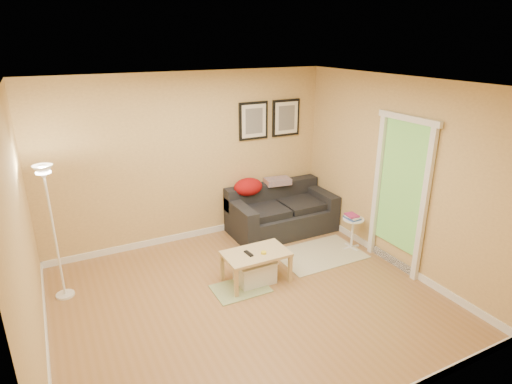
{
  "coord_description": "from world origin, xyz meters",
  "views": [
    {
      "loc": [
        -1.95,
        -4.03,
        3.06
      ],
      "look_at": [
        0.55,
        0.85,
        1.05
      ],
      "focal_mm": 29.86,
      "sensor_mm": 36.0,
      "label": 1
    }
  ],
  "objects_px": {
    "side_table": "(352,233)",
    "coffee_table": "(256,267)",
    "sofa": "(282,210)",
    "book_stack": "(352,216)",
    "storage_bin": "(255,271)",
    "floor_lamp": "(55,237)"
  },
  "relations": [
    {
      "from": "sofa",
      "to": "book_stack",
      "type": "xyz_separation_m",
      "value": [
        0.62,
        -1.01,
        0.15
      ]
    },
    {
      "from": "side_table",
      "to": "coffee_table",
      "type": "bearing_deg",
      "value": -174.55
    },
    {
      "from": "coffee_table",
      "to": "book_stack",
      "type": "height_order",
      "value": "book_stack"
    },
    {
      "from": "sofa",
      "to": "book_stack",
      "type": "relative_size",
      "value": 7.5
    },
    {
      "from": "coffee_table",
      "to": "storage_bin",
      "type": "xyz_separation_m",
      "value": [
        -0.02,
        -0.01,
        -0.06
      ]
    },
    {
      "from": "floor_lamp",
      "to": "coffee_table",
      "type": "bearing_deg",
      "value": -18.82
    },
    {
      "from": "book_stack",
      "to": "floor_lamp",
      "type": "height_order",
      "value": "floor_lamp"
    },
    {
      "from": "coffee_table",
      "to": "storage_bin",
      "type": "bearing_deg",
      "value": -172.0
    },
    {
      "from": "storage_bin",
      "to": "floor_lamp",
      "type": "distance_m",
      "value": 2.49
    },
    {
      "from": "sofa",
      "to": "floor_lamp",
      "type": "relative_size",
      "value": 0.99
    },
    {
      "from": "book_stack",
      "to": "coffee_table",
      "type": "bearing_deg",
      "value": -169.67
    },
    {
      "from": "book_stack",
      "to": "storage_bin",
      "type": "bearing_deg",
      "value": -169.33
    },
    {
      "from": "sofa",
      "to": "side_table",
      "type": "xyz_separation_m",
      "value": [
        0.64,
        -1.02,
        -0.13
      ]
    },
    {
      "from": "coffee_table",
      "to": "side_table",
      "type": "bearing_deg",
      "value": -16.45
    },
    {
      "from": "floor_lamp",
      "to": "storage_bin",
      "type": "bearing_deg",
      "value": -19.28
    },
    {
      "from": "sofa",
      "to": "coffee_table",
      "type": "xyz_separation_m",
      "value": [
        -1.09,
        -1.19,
        -0.16
      ]
    },
    {
      "from": "coffee_table",
      "to": "floor_lamp",
      "type": "distance_m",
      "value": 2.49
    },
    {
      "from": "book_stack",
      "to": "floor_lamp",
      "type": "relative_size",
      "value": 0.13
    },
    {
      "from": "side_table",
      "to": "book_stack",
      "type": "distance_m",
      "value": 0.28
    },
    {
      "from": "sofa",
      "to": "side_table",
      "type": "height_order",
      "value": "sofa"
    },
    {
      "from": "storage_bin",
      "to": "book_stack",
      "type": "distance_m",
      "value": 1.78
    },
    {
      "from": "storage_bin",
      "to": "floor_lamp",
      "type": "relative_size",
      "value": 0.29
    }
  ]
}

